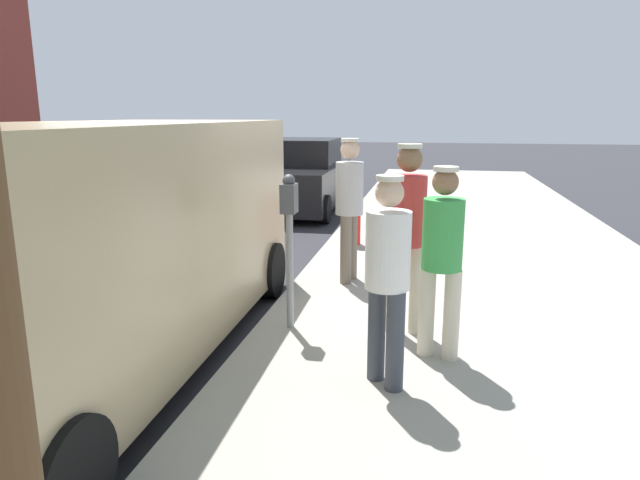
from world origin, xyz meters
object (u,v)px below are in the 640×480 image
Objects in this scene: parking_meter_near at (289,225)px; parked_sedan_ahead at (301,178)px; pedestrian_in_white at (387,269)px; pedestrian_in_gray at (349,200)px; fire_hydrant at (353,219)px; pedestrian_in_red at (407,226)px; parked_van at (101,239)px; pedestrian_in_green at (442,251)px.

parking_meter_near is 7.98m from parked_sedan_ahead.
pedestrian_in_gray is at bearing 104.36° from pedestrian_in_white.
pedestrian_in_white is (1.02, -1.02, -0.10)m from parking_meter_near.
pedestrian_in_red is at bearing -74.40° from fire_hydrant.
pedestrian_in_white reaches higher than parked_sedan_ahead.
pedestrian_in_white reaches higher than parking_meter_near.
pedestrian_in_red is at bearing -69.68° from parked_sedan_ahead.
pedestrian_in_gray is at bearing 78.72° from parking_meter_near.
parked_van reaches higher than parking_meter_near.
parking_meter_near is at bearing 163.48° from pedestrian_in_green.
parked_sedan_ahead is at bearing 91.57° from parked_van.
pedestrian_in_red is 1.12m from pedestrian_in_white.
pedestrian_in_gray reaches higher than fire_hydrant.
pedestrian_in_red is 3.82m from fire_hydrant.
pedestrian_in_gray is 1.09× the size of pedestrian_in_white.
pedestrian_in_white is (0.69, -2.69, -0.10)m from pedestrian_in_gray.
parked_sedan_ahead is at bearing 108.70° from pedestrian_in_gray.
parked_sedan_ahead is (-2.76, 8.80, -0.34)m from pedestrian_in_white.
parked_van reaches higher than parked_sedan_ahead.
pedestrian_in_green reaches higher than parking_meter_near.
parking_meter_near is 0.34× the size of parked_sedan_ahead.
pedestrian_in_red is at bearing 4.58° from parking_meter_near.
pedestrian_in_red reaches higher than pedestrian_in_gray.
pedestrian_in_green reaches higher than pedestrian_in_white.
parking_meter_near is 1.45m from pedestrian_in_white.
parking_meter_near is 0.29× the size of parked_van.
parked_sedan_ahead is at bearing 110.32° from pedestrian_in_red.
parked_sedan_ahead is 5.16× the size of fire_hydrant.
pedestrian_in_gray is at bearing 117.61° from pedestrian_in_green.
parking_meter_near is at bearing -91.54° from fire_hydrant.
pedestrian_in_white is at bearing -44.95° from parking_meter_near.
parked_sedan_ahead is 4.46m from fire_hydrant.
parked_sedan_ahead is (-1.73, 7.78, -0.43)m from parking_meter_near.
pedestrian_in_red reaches higher than parked_sedan_ahead.
parking_meter_near is 1.77× the size of fire_hydrant.
parking_meter_near is 3.77m from fire_hydrant.
parked_van is (-2.61, -0.86, -0.04)m from pedestrian_in_red.
parked_van is at bearing -88.43° from parked_sedan_ahead.
parked_van is (-2.93, -0.35, 0.06)m from pedestrian_in_green.
pedestrian_in_white reaches higher than fire_hydrant.
pedestrian_in_red reaches higher than fire_hydrant.
pedestrian_in_red is 2.75m from parked_van.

